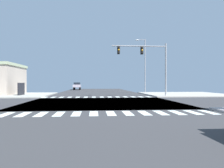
{
  "coord_description": "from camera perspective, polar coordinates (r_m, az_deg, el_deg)",
  "views": [
    {
      "loc": [
        -0.74,
        -19.96,
        1.8
      ],
      "look_at": [
        1.81,
        10.43,
        1.63
      ],
      "focal_mm": 34.72,
      "sensor_mm": 36.0,
      "label": 1
    }
  ],
  "objects": [
    {
      "name": "sedan_farside_2",
      "position": [
        55.63,
        -9.18,
        -0.38
      ],
      "size": [
        1.8,
        4.3,
        1.88
      ],
      "rotation": [
        0.0,
        0.0,
        3.14
      ],
      "color": "black",
      "rests_on": "ground"
    },
    {
      "name": "sidewalk_corner_nw",
      "position": [
        34.28,
        -25.76,
        -2.6
      ],
      "size": [
        12.0,
        12.0,
        0.14
      ],
      "color": "#ABAA9F",
      "rests_on": "ground"
    },
    {
      "name": "crosswalk_far",
      "position": [
        27.33,
        -3.75,
        -3.44
      ],
      "size": [
        13.5,
        2.0,
        0.01
      ],
      "color": "silver",
      "rests_on": "ground"
    },
    {
      "name": "sidewalk_corner_ne",
      "position": [
        34.84,
        18.47,
        -2.54
      ],
      "size": [
        12.0,
        12.0,
        0.14
      ],
      "color": "#B2ADA3",
      "rests_on": "ground"
    },
    {
      "name": "street_lamp",
      "position": [
        37.21,
        8.4,
        5.88
      ],
      "size": [
        1.78,
        0.32,
        9.18
      ],
      "color": "gray",
      "rests_on": "ground"
    },
    {
      "name": "traffic_signal_mast",
      "position": [
        28.17,
        8.8,
        7.05
      ],
      "size": [
        7.08,
        0.55,
        6.88
      ],
      "color": "gray",
      "rests_on": "ground"
    },
    {
      "name": "ground",
      "position": [
        20.06,
        -2.66,
        -4.89
      ],
      "size": [
        90.0,
        90.0,
        0.05
      ],
      "color": "#373639"
    },
    {
      "name": "crosswalk_near",
      "position": [
        12.8,
        -2.56,
        -7.73
      ],
      "size": [
        13.5,
        2.0,
        0.01
      ],
      "color": "silver",
      "rests_on": "ground"
    }
  ]
}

